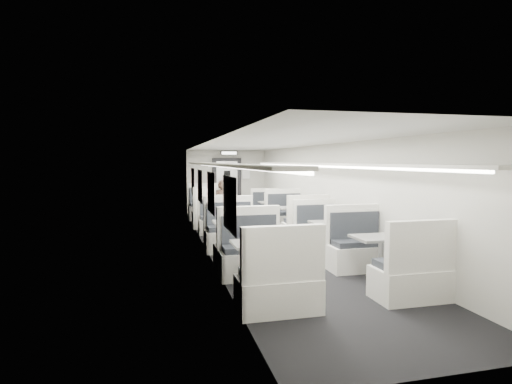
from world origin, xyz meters
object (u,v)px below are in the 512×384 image
booth_right_b (295,221)px  exit_sign (229,153)px  booth_left_c (237,240)px  vestibule_door (227,186)px  booth_left_b (220,225)px  booth_left_a (208,210)px  passenger (222,205)px  booth_right_a (272,212)px  booth_left_d (263,266)px  booth_right_c (331,238)px  booth_right_d (381,259)px

booth_right_b → exit_sign: exit_sign is taller
booth_left_c → exit_sign: 7.02m
booth_right_b → vestibule_door: (-1.00, 4.96, 0.65)m
vestibule_door → booth_left_b: bearing=-101.5°
booth_left_a → booth_left_c: 4.89m
booth_left_c → passenger: bearing=85.7°
booth_right_a → vestibule_door: (-1.00, 2.74, 0.69)m
booth_left_d → booth_right_c: (2.00, 1.95, -0.03)m
booth_left_b → booth_right_b: size_ratio=0.89×
booth_right_a → exit_sign: bearing=113.9°
booth_left_a → exit_sign: 2.78m
booth_right_c → booth_left_d: bearing=-135.7°
booth_right_b → booth_right_d: (0.00, -4.27, 0.00)m
booth_left_a → booth_left_c: size_ratio=1.01×
booth_right_a → passenger: (-1.73, -0.77, 0.36)m
booth_left_b → booth_right_a: size_ratio=0.99×
booth_right_a → booth_left_b: bearing=-132.8°
booth_right_c → vestibule_door: bearing=97.8°
booth_left_b → booth_right_b: booth_right_b is taller
booth_left_b → passenger: passenger is taller
booth_right_b → booth_right_c: 2.31m
booth_left_a → booth_right_c: 5.37m
booth_left_c → booth_right_d: bearing=-45.8°
booth_right_c → booth_left_c: bearing=177.4°
booth_left_b → booth_left_d: bearing=-90.0°
passenger → booth_left_c: bearing=-78.2°
booth_left_a → booth_right_a: booth_left_a is taller
booth_left_b → booth_right_d: 4.77m
booth_left_b → booth_right_a: (2.00, 2.16, 0.00)m
booth_left_d → vestibule_door: bearing=83.8°
booth_left_a → passenger: (0.27, -1.22, 0.31)m
booth_right_a → booth_left_c: bearing=-114.3°
booth_left_c → booth_right_b: bearing=48.0°
passenger → exit_sign: bearing=92.6°
booth_left_d → booth_right_c: booth_left_d is taller
booth_left_c → booth_right_c: bearing=-2.6°
passenger → booth_right_b: bearing=-23.9°
booth_left_a → exit_sign: size_ratio=3.69×
booth_left_d → booth_right_b: 4.71m
booth_left_d → booth_right_c: size_ratio=1.08×
exit_sign → booth_right_b: bearing=-77.4°
booth_right_a → booth_right_b: bearing=-90.0°
booth_left_c → booth_right_b: (2.00, 2.22, -0.01)m
booth_left_a → booth_right_d: 7.23m
booth_left_a → booth_right_a: 2.05m
booth_left_b → passenger: size_ratio=1.37×
vestibule_door → booth_left_a: bearing=-113.6°
booth_left_d → passenger: bearing=87.2°
booth_right_a → booth_left_d: bearing=-107.2°
booth_left_d → passenger: passenger is taller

